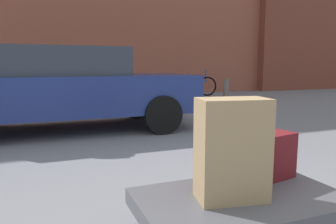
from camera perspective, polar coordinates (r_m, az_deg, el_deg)
name	(u,v)px	position (r m, az deg, el deg)	size (l,w,h in m)	color
luggage_cart	(241,206)	(2.08, 12.86, -16.13)	(1.25, 0.75, 0.34)	#4C4C51
suitcase_tan_front_right	(232,150)	(1.90, 11.38, -6.61)	(0.40, 0.23, 0.60)	#9E7F56
duffel_bag_maroon_center	(251,157)	(2.28, 14.60, -7.79)	(0.61, 0.29, 0.32)	maroon
parked_car	(64,87)	(5.77, -18.03, 4.29)	(4.33, 1.97, 1.42)	navy
bicycle_leaning	(194,86)	(11.82, 4.74, 4.62)	(1.76, 0.24, 0.96)	black
bollard_kerb_near	(150,91)	(10.27, -3.18, 3.80)	(0.20, 0.20, 0.65)	#72665B
bollard_kerb_mid	(186,90)	(10.74, 3.17, 4.00)	(0.20, 0.20, 0.65)	#72665B
bollard_kerb_far	(226,88)	(11.48, 10.31, 4.15)	(0.20, 0.20, 0.65)	#72665B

